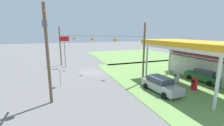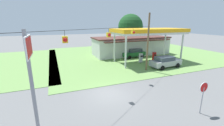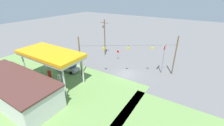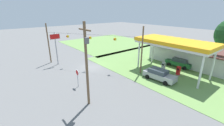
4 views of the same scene
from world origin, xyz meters
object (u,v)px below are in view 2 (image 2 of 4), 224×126
(stop_sign_overhead, at_px, (31,70))
(tree_behind_station, at_px, (130,27))
(gas_station_canopy, at_px, (149,32))
(fuel_pump_far, at_px, (154,57))
(car_at_pumps_rear, at_px, (134,53))
(car_at_pumps_front, at_px, (165,62))
(stop_sign_roadside, at_px, (203,91))
(gas_station_store, at_px, (131,46))
(fuel_pump_near, at_px, (141,58))

(stop_sign_overhead, height_order, tree_behind_station, tree_behind_station)
(gas_station_canopy, distance_m, tree_behind_station, 14.75)
(fuel_pump_far, distance_m, tree_behind_station, 15.22)
(gas_station_canopy, xyz_separation_m, tree_behind_station, (4.19, 14.13, 0.49))
(car_at_pumps_rear, bearing_deg, stop_sign_overhead, 43.25)
(car_at_pumps_front, relative_size, stop_sign_roadside, 2.01)
(gas_station_store, bearing_deg, stop_sign_roadside, -105.43)
(fuel_pump_far, height_order, car_at_pumps_front, car_at_pumps_front)
(gas_station_store, height_order, fuel_pump_far, gas_station_store)
(fuel_pump_near, relative_size, car_at_pumps_rear, 0.32)
(car_at_pumps_front, bearing_deg, car_at_pumps_rear, 92.77)
(fuel_pump_far, height_order, stop_sign_overhead, stop_sign_overhead)
(gas_station_store, xyz_separation_m, car_at_pumps_rear, (-0.97, -2.80, -0.96))
(fuel_pump_near, xyz_separation_m, fuel_pump_far, (2.77, 0.00, 0.00))
(gas_station_canopy, relative_size, car_at_pumps_front, 2.42)
(fuel_pump_far, relative_size, car_at_pumps_rear, 0.32)
(fuel_pump_far, bearing_deg, gas_station_canopy, 179.93)
(stop_sign_roadside, bearing_deg, tree_behind_station, -108.56)
(gas_station_canopy, relative_size, stop_sign_overhead, 1.93)
(car_at_pumps_front, bearing_deg, tree_behind_station, 74.05)
(fuel_pump_near, height_order, stop_sign_roadside, stop_sign_roadside)
(car_at_pumps_rear, bearing_deg, car_at_pumps_front, 92.48)
(stop_sign_overhead, bearing_deg, gas_station_store, 50.31)
(fuel_pump_near, bearing_deg, gas_station_canopy, 0.07)
(gas_station_store, distance_m, fuel_pump_far, 6.91)
(fuel_pump_near, relative_size, tree_behind_station, 0.17)
(fuel_pump_far, distance_m, stop_sign_overhead, 22.45)
(car_at_pumps_rear, bearing_deg, tree_behind_station, -119.39)
(car_at_pumps_front, relative_size, tree_behind_station, 0.57)
(fuel_pump_near, bearing_deg, gas_station_store, 74.87)
(car_at_pumps_rear, bearing_deg, fuel_pump_far, 111.39)
(gas_station_canopy, height_order, stop_sign_roadside, gas_station_canopy)
(fuel_pump_near, xyz_separation_m, stop_sign_overhead, (-14.89, -13.38, 3.64))
(stop_sign_roadside, bearing_deg, car_at_pumps_rear, -104.85)
(car_at_pumps_front, distance_m, tree_behind_station, 19.06)
(gas_station_store, relative_size, stop_sign_roadside, 6.44)
(gas_station_store, height_order, stop_sign_roadside, gas_station_store)
(fuel_pump_near, distance_m, stop_sign_overhead, 20.35)
(gas_station_canopy, distance_m, fuel_pump_near, 4.62)
(gas_station_store, bearing_deg, car_at_pumps_rear, -109.15)
(gas_station_canopy, bearing_deg, tree_behind_station, 73.49)
(gas_station_canopy, height_order, gas_station_store, gas_station_canopy)
(tree_behind_station, bearing_deg, car_at_pumps_front, -101.73)
(fuel_pump_near, distance_m, tree_behind_station, 15.96)
(tree_behind_station, bearing_deg, fuel_pump_far, -101.22)
(gas_station_store, relative_size, car_at_pumps_rear, 3.33)
(fuel_pump_near, height_order, stop_sign_overhead, stop_sign_overhead)
(car_at_pumps_front, bearing_deg, fuel_pump_near, 110.55)
(gas_station_store, bearing_deg, tree_behind_station, 63.07)
(car_at_pumps_front, bearing_deg, stop_sign_roadside, -123.25)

